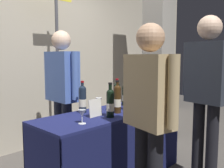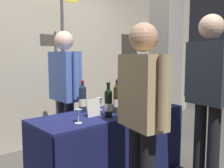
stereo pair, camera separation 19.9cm
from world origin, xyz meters
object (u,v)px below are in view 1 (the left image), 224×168
flower_vase (154,95)px  vendor_presenter (62,86)px  wine_glass_near_vendor (82,114)px  concrete_pillar (158,43)px  booth_signpost (57,55)px  wine_glass_mid (99,101)px  wine_glass_near_taster (148,101)px  featured_wine_bottle (125,95)px  taster_foreground_right (207,85)px  display_bottle_0 (117,95)px  tasting_table (112,134)px

flower_vase → vendor_presenter: 1.12m
wine_glass_near_vendor → concrete_pillar: bearing=16.2°
wine_glass_near_vendor → booth_signpost: (0.61, 1.27, 0.52)m
vendor_presenter → wine_glass_mid: bearing=19.7°
wine_glass_mid → vendor_presenter: bearing=107.8°
wine_glass_near_taster → flower_vase: (0.24, 0.08, 0.03)m
wine_glass_mid → featured_wine_bottle: bearing=-4.6°
concrete_pillar → featured_wine_bottle: concrete_pillar is taller
taster_foreground_right → featured_wine_bottle: bearing=22.1°
vendor_presenter → display_bottle_0: bearing=35.6°
tasting_table → wine_glass_mid: bearing=103.5°
wine_glass_mid → wine_glass_near_taster: size_ratio=1.12×
wine_glass_mid → flower_vase: size_ratio=0.35×
tasting_table → taster_foreground_right: 1.12m
flower_vase → vendor_presenter: vendor_presenter is taller
tasting_table → display_bottle_0: size_ratio=5.07×
featured_wine_bottle → concrete_pillar: bearing=15.2°
concrete_pillar → wine_glass_near_vendor: 2.27m
taster_foreground_right → concrete_pillar: bearing=-29.7°
wine_glass_near_taster → booth_signpost: booth_signpost is taller
display_bottle_0 → flower_vase: size_ratio=0.86×
wine_glass_near_vendor → wine_glass_mid: size_ratio=0.91×
wine_glass_mid → booth_signpost: booth_signpost is taller
display_bottle_0 → wine_glass_near_vendor: display_bottle_0 is taller
display_bottle_0 → flower_vase: (0.46, -0.19, -0.03)m
tasting_table → flower_vase: 0.74m
flower_vase → booth_signpost: booth_signpost is taller
flower_vase → taster_foreground_right: (-0.04, -0.67, 0.19)m
booth_signpost → flower_vase: bearing=-65.6°
display_bottle_0 → booth_signpost: booth_signpost is taller
display_bottle_0 → wine_glass_mid: display_bottle_0 is taller
featured_wine_bottle → wine_glass_near_taster: bearing=-84.4°
featured_wine_bottle → taster_foreground_right: 0.95m
tasting_table → booth_signpost: size_ratio=0.76×
tasting_table → booth_signpost: booth_signpost is taller
vendor_presenter → booth_signpost: (0.27, 0.49, 0.38)m
display_bottle_0 → wine_glass_near_taster: size_ratio=2.76×
concrete_pillar → wine_glass_near_vendor: concrete_pillar is taller
wine_glass_mid → wine_glass_near_taster: 0.56m
concrete_pillar → wine_glass_near_vendor: size_ratio=24.70×
flower_vase → tasting_table: bearing=170.8°
featured_wine_bottle → flower_vase: size_ratio=0.77×
concrete_pillar → wine_glass_mid: bearing=-169.6°
wine_glass_near_taster → wine_glass_near_vendor: bearing=177.7°
wine_glass_near_vendor → taster_foreground_right: size_ratio=0.07×
vendor_presenter → booth_signpost: 0.67m
wine_glass_mid → display_bottle_0: bearing=-19.4°
display_bottle_0 → wine_glass_near_taster: 0.36m
tasting_table → display_bottle_0: display_bottle_0 is taller
wine_glass_mid → vendor_presenter: size_ratio=0.08×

